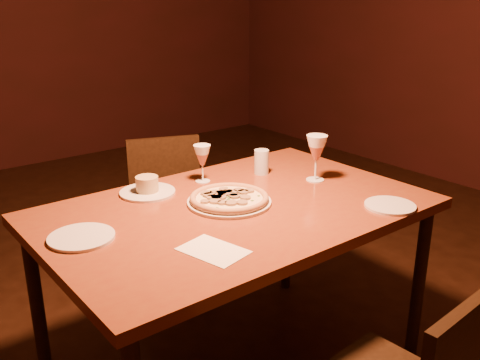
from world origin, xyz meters
TOP-DOWN VIEW (x-y plane):
  - floor at (0.00, 0.00)m, footprint 7.00×7.00m
  - dining_table at (-0.03, -0.13)m, footprint 1.48×0.95m
  - chair_far at (0.17, 0.71)m, footprint 0.51×0.51m
  - pizza_plate at (-0.03, -0.10)m, footprint 0.33×0.33m
  - ramekin_saucer at (-0.23, 0.20)m, footprint 0.23×0.23m
  - wine_glass_far at (0.03, 0.18)m, footprint 0.07×0.07m
  - wine_glass_right at (0.43, -0.11)m, footprint 0.09×0.09m
  - water_tumbler at (0.30, 0.11)m, footprint 0.07×0.07m
  - side_plate_left at (-0.62, -0.04)m, footprint 0.22×0.22m
  - side_plate_near at (0.43, -0.51)m, footprint 0.20×0.20m
  - menu_card at (-0.32, -0.39)m, footprint 0.19×0.24m

SIDE VIEW (x-z plane):
  - floor at x=0.00m, z-range 0.00..0.00m
  - chair_far at x=0.17m, z-range 0.05..0.88m
  - dining_table at x=-0.03m, z-range 0.32..1.11m
  - menu_card at x=-0.32m, z-range 0.79..0.79m
  - side_plate_near at x=0.43m, z-range 0.79..0.80m
  - side_plate_left at x=-0.62m, z-range 0.79..0.80m
  - pizza_plate at x=-0.03m, z-range 0.79..0.83m
  - ramekin_saucer at x=-0.23m, z-range 0.78..0.85m
  - water_tumbler at x=0.30m, z-range 0.79..0.90m
  - wine_glass_far at x=0.03m, z-range 0.79..0.95m
  - wine_glass_right at x=0.43m, z-range 0.79..0.99m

